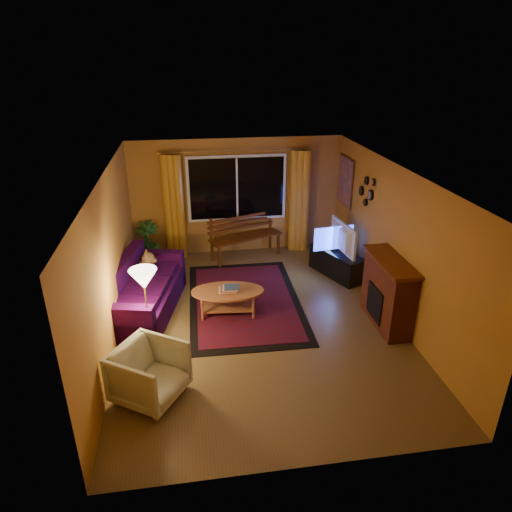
{
  "coord_description": "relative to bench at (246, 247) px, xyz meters",
  "views": [
    {
      "loc": [
        -1.05,
        -6.45,
        4.13
      ],
      "look_at": [
        0.0,
        0.3,
        1.05
      ],
      "focal_mm": 32.0,
      "sensor_mm": 36.0,
      "label": 1
    }
  ],
  "objects": [
    {
      "name": "floor",
      "position": [
        -0.13,
        -2.58,
        -0.25
      ],
      "size": [
        4.5,
        6.0,
        0.02
      ],
      "primitive_type": "cube",
      "color": "brown",
      "rests_on": "ground"
    },
    {
      "name": "ceiling",
      "position": [
        -0.13,
        -2.58,
        2.27
      ],
      "size": [
        4.5,
        6.0,
        0.02
      ],
      "primitive_type": "cube",
      "color": "white",
      "rests_on": "ground"
    },
    {
      "name": "wall_back",
      "position": [
        -0.13,
        0.43,
        1.01
      ],
      "size": [
        4.5,
        0.02,
        2.5
      ],
      "primitive_type": "cube",
      "color": "#BE7E31",
      "rests_on": "ground"
    },
    {
      "name": "wall_left",
      "position": [
        -2.39,
        -2.58,
        1.01
      ],
      "size": [
        0.02,
        6.0,
        2.5
      ],
      "primitive_type": "cube",
      "color": "#BE7E31",
      "rests_on": "ground"
    },
    {
      "name": "wall_right",
      "position": [
        2.13,
        -2.58,
        1.01
      ],
      "size": [
        0.02,
        6.0,
        2.5
      ],
      "primitive_type": "cube",
      "color": "#BE7E31",
      "rests_on": "ground"
    },
    {
      "name": "window",
      "position": [
        -0.13,
        0.37,
        1.21
      ],
      "size": [
        2.0,
        0.02,
        1.3
      ],
      "primitive_type": "cube",
      "color": "black",
      "rests_on": "wall_back"
    },
    {
      "name": "curtain_rod",
      "position": [
        -0.13,
        0.32,
        2.01
      ],
      "size": [
        3.2,
        0.03,
        0.03
      ],
      "primitive_type": "cylinder",
      "rotation": [
        0.0,
        1.57,
        0.0
      ],
      "color": "#BF8C3F",
      "rests_on": "wall_back"
    },
    {
      "name": "curtain_left",
      "position": [
        -1.48,
        0.3,
        0.88
      ],
      "size": [
        0.36,
        0.36,
        2.24
      ],
      "primitive_type": "cylinder",
      "color": "orange",
      "rests_on": "ground"
    },
    {
      "name": "curtain_right",
      "position": [
        1.22,
        0.3,
        0.88
      ],
      "size": [
        0.36,
        0.36,
        2.24
      ],
      "primitive_type": "cylinder",
      "color": "orange",
      "rests_on": "ground"
    },
    {
      "name": "bench",
      "position": [
        0.0,
        0.0,
        0.0
      ],
      "size": [
        1.65,
        0.98,
        0.48
      ],
      "primitive_type": "cube",
      "rotation": [
        0.0,
        0.0,
        0.35
      ],
      "color": "#4C2007",
      "rests_on": "ground"
    },
    {
      "name": "potted_plant",
      "position": [
        -2.08,
        0.12,
        0.19
      ],
      "size": [
        0.53,
        0.53,
        0.87
      ],
      "primitive_type": "imported",
      "rotation": [
        0.0,
        0.0,
        -0.1
      ],
      "color": "#235B1E",
      "rests_on": "ground"
    },
    {
      "name": "sofa",
      "position": [
        -2.02,
        -2.03,
        0.21
      ],
      "size": [
        1.42,
        2.37,
        0.9
      ],
      "primitive_type": "cube",
      "rotation": [
        0.0,
        0.0,
        -0.22
      ],
      "color": "#250333",
      "rests_on": "ground"
    },
    {
      "name": "dog",
      "position": [
        -1.97,
        -1.53,
        0.44
      ],
      "size": [
        0.46,
        0.52,
        0.47
      ],
      "primitive_type": null,
      "rotation": [
        0.0,
        0.0,
        0.42
      ],
      "color": "brown",
      "rests_on": "sofa"
    },
    {
      "name": "armchair",
      "position": [
        -1.8,
        -4.19,
        0.17
      ],
      "size": [
        1.06,
        1.07,
        0.82
      ],
      "primitive_type": "imported",
      "rotation": [
        0.0,
        0.0,
        0.99
      ],
      "color": "beige",
      "rests_on": "ground"
    },
    {
      "name": "floor_lamp",
      "position": [
        -1.87,
        -3.11,
        0.42
      ],
      "size": [
        0.25,
        0.25,
        1.31
      ],
      "primitive_type": "cylinder",
      "rotation": [
        0.0,
        0.0,
        -0.18
      ],
      "color": "#BF8C3F",
      "rests_on": "ground"
    },
    {
      "name": "rug",
      "position": [
        -0.28,
        -1.92,
        -0.23
      ],
      "size": [
        2.03,
        3.14,
        0.02
      ],
      "primitive_type": "cube",
      "rotation": [
        0.0,
        0.0,
        -0.02
      ],
      "color": "#6F0301",
      "rests_on": "ground"
    },
    {
      "name": "coffee_table",
      "position": [
        -0.61,
        -2.28,
        -0.01
      ],
      "size": [
        1.34,
        1.34,
        0.45
      ],
      "primitive_type": "cylinder",
      "rotation": [
        0.0,
        0.0,
        -0.1
      ],
      "color": "#B8693B",
      "rests_on": "ground"
    },
    {
      "name": "tv_console",
      "position": [
        1.67,
        -1.14,
        0.02
      ],
      "size": [
        0.86,
        1.29,
        0.51
      ],
      "primitive_type": "cube",
      "rotation": [
        0.0,
        0.0,
        0.41
      ],
      "color": "black",
      "rests_on": "ground"
    },
    {
      "name": "television",
      "position": [
        1.67,
        -1.14,
        0.57
      ],
      "size": [
        0.26,
        1.03,
        0.59
      ],
      "primitive_type": "imported",
      "rotation": [
        0.0,
        0.0,
        1.69
      ],
      "color": "black",
      "rests_on": "tv_console"
    },
    {
      "name": "fireplace",
      "position": [
        1.92,
        -2.98,
        0.31
      ],
      "size": [
        0.4,
        1.2,
        1.1
      ],
      "primitive_type": "cube",
      "color": "maroon",
      "rests_on": "ground"
    },
    {
      "name": "mirror_cluster",
      "position": [
        2.08,
        -1.28,
        1.56
      ],
      "size": [
        0.06,
        0.6,
        0.56
      ],
      "primitive_type": null,
      "color": "black",
      "rests_on": "wall_right"
    },
    {
      "name": "painting",
      "position": [
        2.09,
        -0.13,
        1.41
      ],
      "size": [
        0.04,
        0.76,
        0.96
      ],
      "primitive_type": "cube",
      "color": "orange",
      "rests_on": "wall_right"
    }
  ]
}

